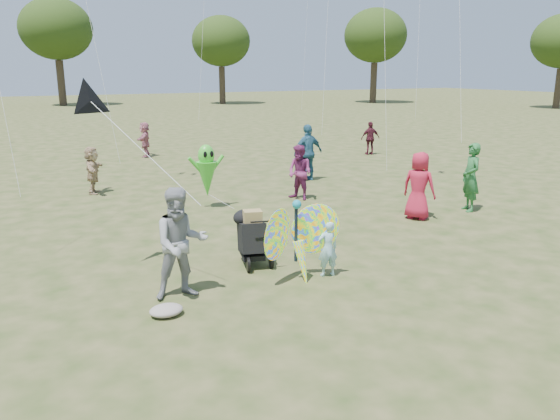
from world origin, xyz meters
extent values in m
plane|color=#51592B|center=(0.00, 0.00, 0.00)|extent=(160.00, 160.00, 0.00)
imported|color=#99CED9|center=(0.31, 0.61, 0.52)|extent=(0.42, 0.31, 1.05)
imported|color=gray|center=(-2.33, 0.91, 0.93)|extent=(0.96, 0.78, 1.85)
ellipsoid|color=gray|center=(-2.78, 0.34, 0.08)|extent=(0.52, 0.42, 0.16)
imported|color=#B21C35|center=(4.46, 2.90, 0.85)|extent=(0.86, 0.99, 1.70)
imported|color=#2E627E|center=(4.50, 8.45, 0.95)|extent=(1.15, 0.57, 1.90)
imported|color=tan|center=(-2.30, 9.73, 0.72)|extent=(0.83, 1.40, 1.44)
imported|color=#7A285C|center=(2.86, 6.12, 0.79)|extent=(0.85, 0.94, 1.59)
imported|color=#256430|center=(6.22, 2.89, 0.91)|extent=(0.65, 0.78, 1.81)
imported|color=#481823|center=(9.91, 12.21, 0.73)|extent=(0.91, 0.55, 1.46)
imported|color=#AE6373|center=(0.93, 16.24, 0.75)|extent=(0.98, 1.44, 1.49)
cube|color=black|center=(-0.66, 1.79, 0.55)|extent=(0.67, 0.95, 0.71)
cube|color=black|center=(-0.66, 1.79, 0.22)|extent=(0.58, 0.77, 0.10)
ellipsoid|color=black|center=(-0.66, 2.04, 0.88)|extent=(0.51, 0.45, 0.33)
cylinder|color=black|center=(-0.90, 1.44, 0.15)|extent=(0.13, 0.30, 0.30)
cylinder|color=black|center=(-0.42, 1.44, 0.15)|extent=(0.13, 0.30, 0.30)
cylinder|color=black|center=(-0.66, 2.24, 0.11)|extent=(0.11, 0.23, 0.22)
cylinder|color=black|center=(-0.66, 1.31, 0.98)|extent=(0.43, 0.15, 0.03)
cube|color=#A68B50|center=(-0.66, 1.74, 0.96)|extent=(0.40, 0.36, 0.26)
ellipsoid|color=red|center=(-0.66, 0.71, 0.89)|extent=(0.98, 0.71, 1.24)
ellipsoid|color=red|center=(0.10, 0.71, 0.89)|extent=(0.98, 0.71, 1.24)
cylinder|color=black|center=(-0.28, 0.73, 0.84)|extent=(0.06, 0.06, 1.00)
cone|color=red|center=(-0.23, 0.56, 0.30)|extent=(0.36, 0.49, 0.93)
sphere|color=teal|center=(-0.28, 0.71, 1.39)|extent=(0.16, 0.16, 0.16)
cone|color=black|center=(-3.27, 2.71, 3.14)|extent=(0.89, 0.62, 0.81)
cylinder|color=silver|center=(-2.60, 1.86, 2.32)|extent=(1.36, 1.71, 1.66)
cone|color=green|center=(0.14, 6.40, 0.80)|extent=(0.56, 0.56, 0.95)
ellipsoid|color=green|center=(0.14, 6.40, 1.45)|extent=(0.44, 0.39, 0.57)
ellipsoid|color=black|center=(0.05, 6.22, 1.50)|extent=(0.10, 0.05, 0.17)
ellipsoid|color=black|center=(0.23, 6.22, 1.50)|extent=(0.10, 0.05, 0.17)
cylinder|color=green|center=(-0.16, 6.40, 1.20)|extent=(0.43, 0.10, 0.49)
cylinder|color=green|center=(0.44, 6.40, 1.20)|extent=(0.43, 0.10, 0.49)
cylinder|color=silver|center=(0.44, 6.20, 0.20)|extent=(0.61, 0.41, 0.41)
cylinder|color=#3A2D21|center=(2.00, 55.00, 2.31)|extent=(0.77, 0.77, 4.62)
ellipsoid|color=#2B4214|center=(2.00, 55.00, 7.70)|extent=(7.26, 7.26, 6.17)
cylinder|color=#3A2D21|center=(18.00, 50.00, 1.99)|extent=(0.66, 0.67, 3.99)
ellipsoid|color=#2B4214|center=(18.00, 50.00, 6.65)|extent=(6.27, 6.27, 5.33)
cylinder|color=#3A2D21|center=(34.00, 44.00, 2.21)|extent=(0.73, 0.73, 4.41)
ellipsoid|color=#2B4214|center=(34.00, 44.00, 7.35)|extent=(6.93, 6.93, 5.89)
cylinder|color=#3A2D21|center=(44.00, 28.00, 1.89)|extent=(0.63, 0.63, 3.78)
camera|label=1|loc=(-4.81, -7.31, 3.66)|focal=35.00mm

